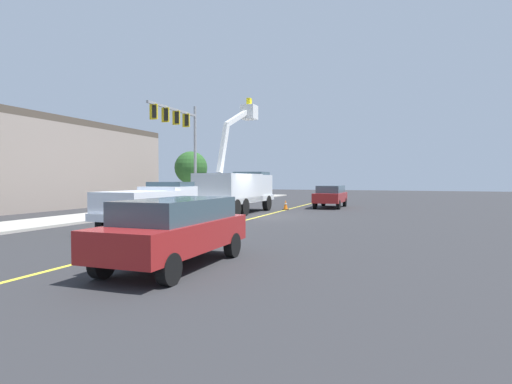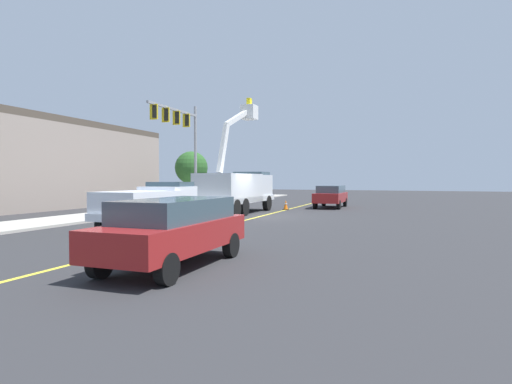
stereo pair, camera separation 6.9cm
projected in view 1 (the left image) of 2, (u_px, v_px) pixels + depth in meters
The scene contains 12 objects.
ground at pixel (259, 217), 23.77m from camera, with size 120.00×120.00×0.00m, color #2D2D30.
sidewalk_far_side at pixel (135, 212), 26.75m from camera, with size 60.00×3.60×0.12m, color #B2ADA3.
lane_centre_stripe at pixel (259, 217), 23.77m from camera, with size 50.00×0.16×0.01m, color yellow.
utility_bucket_truck at pixel (237, 188), 26.24m from camera, with size 8.26×2.76×7.37m.
service_pickup_truck at pixel (152, 204), 17.48m from camera, with size 5.65×2.31×2.06m.
passing_minivan at pixel (331, 195), 31.33m from camera, with size 4.85×2.05×1.69m.
trailing_sedan at pixel (176, 228), 10.24m from camera, with size 4.85×2.05×1.69m.
traffic_cone_leading at pixel (141, 232), 13.98m from camera, with size 0.40×0.40×0.78m.
traffic_cone_mid_front at pixel (286, 205), 29.12m from camera, with size 0.40×0.40×0.70m.
traffic_signal_mast at pixel (181, 131), 30.22m from camera, with size 6.45×0.67×7.91m.
commercial_building_backdrop at pixel (7, 163), 29.40m from camera, with size 25.83×9.14×6.67m.
street_tree_right at pixel (191, 168), 35.92m from camera, with size 2.87×2.87×4.63m.
Camera 1 is at (-22.11, -8.56, 2.19)m, focal length 28.72 mm.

